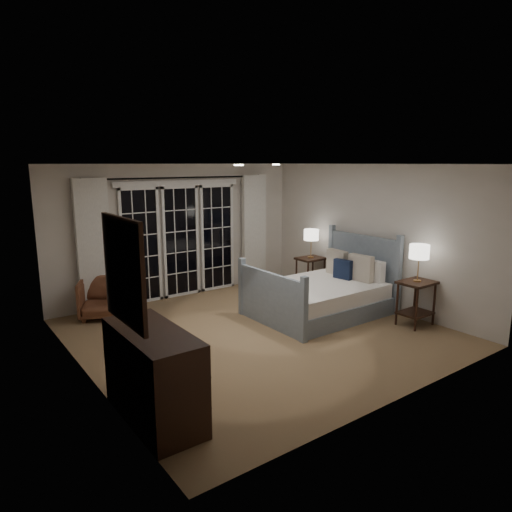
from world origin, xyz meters
TOP-DOWN VIEW (x-y plane):
  - floor at (0.00, 0.00)m, footprint 5.00×5.00m
  - ceiling at (0.00, 0.00)m, footprint 5.00×5.00m
  - wall_left at (-2.50, 0.00)m, footprint 0.02×5.00m
  - wall_right at (2.50, 0.00)m, footprint 0.02×5.00m
  - wall_back at (0.00, 2.50)m, footprint 5.00×0.02m
  - wall_front at (0.00, -2.50)m, footprint 5.00×0.02m
  - french_doors at (0.00, 2.46)m, footprint 2.50×0.04m
  - curtain_rod at (0.00, 2.40)m, footprint 3.50×0.03m
  - curtain_left at (-1.65, 2.38)m, footprint 0.55×0.10m
  - curtain_right at (1.65, 2.38)m, footprint 0.55×0.10m
  - downlight_a at (0.80, 0.60)m, footprint 0.12×0.12m
  - downlight_b at (-0.60, -0.40)m, footprint 0.12×0.12m
  - bed at (1.42, 0.09)m, footprint 2.16×1.55m
  - nightstand_left at (2.20, -1.19)m, footprint 0.55×0.44m
  - nightstand_right at (2.19, 1.22)m, footprint 0.53×0.42m
  - lamp_left at (2.20, -1.19)m, footprint 0.30×0.30m
  - lamp_right at (2.19, 1.22)m, footprint 0.29×0.29m
  - armchair at (-1.65, 2.10)m, footprint 0.94×0.95m
  - dresser at (-2.23, -1.28)m, footprint 0.56×1.31m
  - mirror at (-2.47, -1.28)m, footprint 0.05×0.85m

SIDE VIEW (x-z plane):
  - floor at x=0.00m, z-range 0.00..0.00m
  - bed at x=1.42m, z-range -0.31..0.95m
  - armchair at x=-1.65m, z-range 0.00..0.66m
  - nightstand_right at x=2.19m, z-range 0.11..0.79m
  - dresser at x=-2.23m, z-range 0.00..0.93m
  - nightstand_left at x=2.20m, z-range 0.12..0.83m
  - french_doors at x=0.00m, z-range -0.01..2.19m
  - lamp_right at x=2.19m, z-range 0.85..1.41m
  - curtain_left at x=-1.65m, z-range 0.02..2.27m
  - curtain_right at x=1.65m, z-range 0.02..2.27m
  - lamp_left at x=2.20m, z-range 0.88..1.46m
  - wall_left at x=-2.50m, z-range 0.00..2.50m
  - wall_right at x=2.50m, z-range 0.00..2.50m
  - wall_back at x=0.00m, z-range 0.00..2.50m
  - wall_front at x=0.00m, z-range 0.00..2.50m
  - mirror at x=-2.47m, z-range 1.05..2.05m
  - curtain_rod at x=0.00m, z-range 2.23..2.27m
  - downlight_a at x=0.80m, z-range 2.48..2.50m
  - downlight_b at x=-0.60m, z-range 2.48..2.50m
  - ceiling at x=0.00m, z-range 2.50..2.50m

